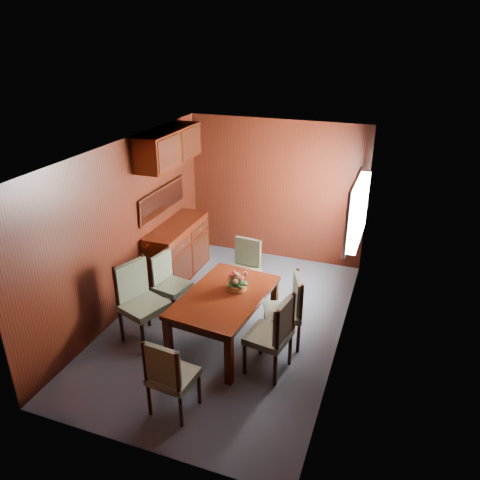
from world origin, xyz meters
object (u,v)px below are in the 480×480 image
at_px(chair_left_near, 139,298).
at_px(flower_centerpiece, 237,280).
at_px(dining_table, 225,301).
at_px(sideboard, 178,250).
at_px(chair_head, 169,374).
at_px(chair_right_near, 274,332).

xyz_separation_m(chair_left_near, flower_centerpiece, (1.15, 0.47, 0.23)).
distance_m(dining_table, flower_centerpiece, 0.30).
bearing_deg(sideboard, dining_table, -45.36).
xyz_separation_m(sideboard, chair_head, (1.30, -2.73, 0.07)).
relative_size(sideboard, flower_centerpiece, 5.19).
height_order(dining_table, chair_right_near, chair_right_near).
bearing_deg(sideboard, flower_centerpiece, -39.53).
xyz_separation_m(dining_table, chair_head, (-0.07, -1.35, -0.08)).
bearing_deg(sideboard, chair_left_near, -79.43).
height_order(dining_table, chair_left_near, chair_left_near).
bearing_deg(flower_centerpiece, chair_right_near, -38.61).
bearing_deg(dining_table, flower_centerpiece, 67.00).
xyz_separation_m(chair_right_near, chair_head, (-0.82, -1.01, -0.04)).
height_order(chair_right_near, chair_head, chair_right_near).
relative_size(dining_table, chair_left_near, 1.45).
bearing_deg(chair_head, dining_table, 92.46).
bearing_deg(sideboard, chair_head, -64.64).
distance_m(dining_table, chair_head, 1.36).
bearing_deg(flower_centerpiece, dining_table, -118.42).
height_order(chair_head, flower_centerpiece, flower_centerpiece).
height_order(sideboard, chair_head, chair_head).
xyz_separation_m(sideboard, dining_table, (1.36, -1.38, 0.15)).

